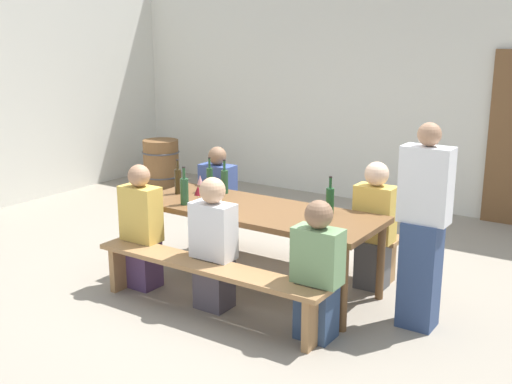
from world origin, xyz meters
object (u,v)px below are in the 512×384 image
at_px(wine_bottle_0, 210,178).
at_px(wine_barrel, 161,164).
at_px(wine_glass_0, 198,191).
at_px(wine_glass_2, 200,181).
at_px(seated_guest_near_1, 213,246).
at_px(standing_host, 423,231).
at_px(wine_glass_1, 211,194).
at_px(seated_guest_near_2, 317,273).
at_px(seated_guest_far_1, 374,228).
at_px(wine_bottle_2, 225,181).
at_px(wine_bottle_4, 178,181).
at_px(seated_guest_far_0, 218,203).
at_px(bench_far, 296,229).
at_px(tasting_table, 256,216).
at_px(wine_bottle_1, 184,191).
at_px(wine_bottle_3, 330,200).
at_px(bench_near, 207,274).

bearing_deg(wine_bottle_0, wine_barrel, 140.72).
bearing_deg(wine_glass_0, wine_glass_2, 126.08).
xyz_separation_m(seated_guest_near_1, standing_host, (1.56, 0.63, 0.24)).
bearing_deg(wine_glass_1, standing_host, 8.82).
height_order(seated_guest_near_2, wine_barrel, seated_guest_near_2).
bearing_deg(wine_glass_1, wine_glass_2, 137.83).
bearing_deg(seated_guest_far_1, seated_guest_near_1, -39.05).
height_order(wine_bottle_2, seated_guest_near_2, seated_guest_near_2).
height_order(wine_bottle_4, seated_guest_near_2, wine_bottle_4).
bearing_deg(wine_bottle_2, seated_guest_far_0, 136.28).
distance_m(bench_far, wine_glass_2, 1.08).
bearing_deg(tasting_table, standing_host, 1.80).
height_order(wine_bottle_0, standing_host, standing_host).
bearing_deg(wine_bottle_4, wine_glass_2, 43.67).
distance_m(wine_glass_0, seated_guest_near_2, 1.55).
height_order(bench_far, wine_bottle_1, wine_bottle_1).
bearing_deg(seated_guest_far_1, wine_bottle_2, -78.50).
relative_size(wine_bottle_4, wine_barrel, 0.47).
height_order(wine_bottle_1, wine_bottle_3, wine_bottle_1).
distance_m(wine_bottle_2, wine_glass_1, 0.57).
distance_m(seated_guest_near_1, seated_guest_far_0, 1.42).
bearing_deg(seated_guest_near_1, standing_host, -68.11).
height_order(wine_bottle_2, wine_glass_0, wine_bottle_2).
bearing_deg(wine_bottle_3, wine_bottle_1, -158.96).
bearing_deg(bench_far, wine_glass_1, -108.62).
distance_m(wine_glass_0, seated_guest_near_1, 0.70).
bearing_deg(wine_bottle_0, wine_glass_1, -51.33).
distance_m(wine_bottle_1, seated_guest_far_1, 1.76).
relative_size(wine_glass_1, standing_host, 0.11).
xyz_separation_m(bench_near, wine_bottle_4, (-0.92, 0.74, 0.52)).
bearing_deg(wine_barrel, bench_near, -43.22).
bearing_deg(bench_near, wine_bottle_3, 56.40).
relative_size(seated_guest_far_0, standing_host, 0.70).
bearing_deg(bench_near, wine_bottle_1, 142.64).
bearing_deg(seated_guest_far_1, bench_near, -34.47).
bearing_deg(wine_glass_1, bench_near, -56.40).
distance_m(wine_bottle_1, seated_guest_far_0, 0.94).
bearing_deg(wine_bottle_2, seated_guest_near_2, -29.87).
bearing_deg(seated_guest_near_2, wine_bottle_3, 21.42).
bearing_deg(wine_bottle_3, seated_guest_far_1, 53.35).
height_order(tasting_table, wine_barrel, tasting_table).
xyz_separation_m(seated_guest_near_1, seated_guest_far_0, (-0.83, 1.16, -0.01)).
relative_size(bench_far, standing_host, 1.33).
bearing_deg(seated_guest_far_0, bench_far, 99.79).
relative_size(bench_far, wine_bottle_0, 6.44).
bearing_deg(wine_glass_1, seated_guest_far_1, 33.73).
relative_size(wine_bottle_1, seated_guest_near_1, 0.31).
height_order(seated_guest_near_2, standing_host, standing_host).
xyz_separation_m(tasting_table, seated_guest_far_1, (0.90, 0.58, -0.11)).
height_order(wine_bottle_3, standing_host, standing_host).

